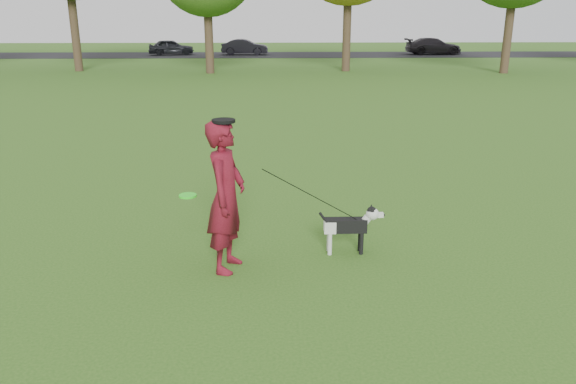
{
  "coord_description": "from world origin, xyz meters",
  "views": [
    {
      "loc": [
        -0.53,
        -7.66,
        3.35
      ],
      "look_at": [
        -0.29,
        -0.17,
        0.95
      ],
      "focal_mm": 35.0,
      "sensor_mm": 36.0,
      "label": 1
    }
  ],
  "objects_px": {
    "man": "(226,197)",
    "car_left": "(171,47)",
    "car_right": "(433,46)",
    "dog": "(351,224)",
    "car_mid": "(245,47)"
  },
  "relations": [
    {
      "from": "man",
      "to": "dog",
      "type": "xyz_separation_m",
      "value": [
        1.74,
        0.46,
        -0.58
      ]
    },
    {
      "from": "dog",
      "to": "car_mid",
      "type": "relative_size",
      "value": 0.25
    },
    {
      "from": "car_right",
      "to": "man",
      "type": "bearing_deg",
      "value": 158.42
    },
    {
      "from": "dog",
      "to": "car_right",
      "type": "height_order",
      "value": "car_right"
    },
    {
      "from": "car_left",
      "to": "car_right",
      "type": "xyz_separation_m",
      "value": [
        21.7,
        0.0,
        0.05
      ]
    },
    {
      "from": "car_mid",
      "to": "car_right",
      "type": "bearing_deg",
      "value": -87.75
    },
    {
      "from": "dog",
      "to": "car_left",
      "type": "relative_size",
      "value": 0.26
    },
    {
      "from": "man",
      "to": "car_left",
      "type": "height_order",
      "value": "man"
    },
    {
      "from": "dog",
      "to": "car_left",
      "type": "bearing_deg",
      "value": 102.99
    },
    {
      "from": "man",
      "to": "car_mid",
      "type": "relative_size",
      "value": 0.54
    },
    {
      "from": "dog",
      "to": "car_right",
      "type": "distance_m",
      "value": 42.02
    },
    {
      "from": "man",
      "to": "car_right",
      "type": "relative_size",
      "value": 0.45
    },
    {
      "from": "man",
      "to": "dog",
      "type": "bearing_deg",
      "value": -61.27
    },
    {
      "from": "dog",
      "to": "car_left",
      "type": "xyz_separation_m",
      "value": [
        -9.26,
        40.13,
        0.2
      ]
    },
    {
      "from": "car_mid",
      "to": "dog",
      "type": "bearing_deg",
      "value": -173.16
    }
  ]
}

